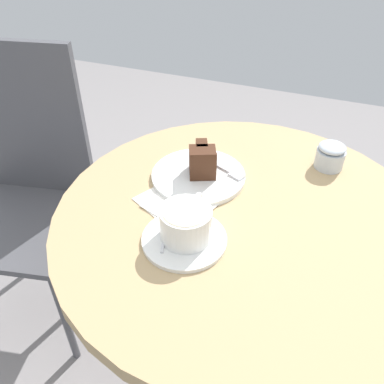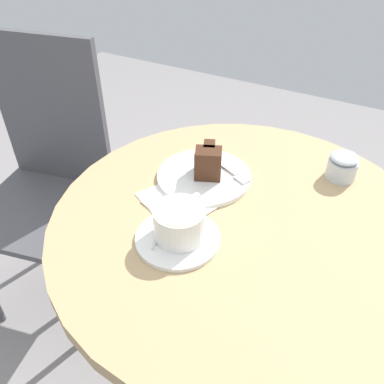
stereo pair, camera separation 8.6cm
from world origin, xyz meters
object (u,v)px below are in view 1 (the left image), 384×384
Objects in this scene: cake_slice at (202,161)px; cafe_chair at (27,178)px; saucer at (184,239)px; coffee_cup at (186,223)px; sugar_pot at (330,155)px; fork at (225,169)px; napkin at (179,202)px; teaspoon at (166,228)px; cake_plate at (198,176)px.

cafe_chair is (0.02, 0.57, -0.21)m from cake_slice.
saucer is 0.04m from coffee_cup.
coffee_cup is at bearing 146.47° from sugar_pot.
sugar_pot reaches higher than fork.
coffee_cup is 0.15× the size of cafe_chair.
napkin is at bearing -24.49° from cafe_chair.
cafe_chair is at bearing 51.60° from teaspoon.
saucer is 0.87× the size of napkin.
sugar_pot is (0.35, -0.28, 0.02)m from teaspoon.
cake_slice reaches higher than saucer.
fork reaches higher than saucer.
teaspoon is at bearing 141.31° from sugar_pot.
coffee_cup reaches higher than napkin.
saucer is 0.21m from cake_plate.
saucer is at bearing -120.96° from teaspoon.
cake_plate reaches higher than napkin.
cake_plate is 0.24× the size of cafe_chair.
sugar_pot is (0.36, -0.24, 0.03)m from saucer.
teaspoon is at bearing 76.27° from saucer.
sugar_pot reaches higher than teaspoon.
teaspoon reaches higher than saucer.
fork is (0.03, -0.05, -0.03)m from cake_slice.
cafe_chair is (0.02, 0.57, -0.17)m from cake_plate.
napkin is at bearing 171.60° from cake_slice.
coffee_cup is (0.01, -0.00, 0.04)m from saucer.
fork reaches higher than napkin.
coffee_cup is 1.46× the size of cake_slice.
fork is 1.97× the size of sugar_pot.
cake_slice is 0.48× the size of napkin.
sugar_pot is at bearing 52.33° from fork.
saucer is 1.80× the size of cake_slice.
coffee_cup is 1.31× the size of teaspoon.
napkin is 0.60m from cafe_chair.
coffee_cup is 0.21m from cake_plate.
coffee_cup is 1.01× the size of fork.
cake_plate is at bearing 118.88° from sugar_pot.
teaspoon is 0.21m from cake_slice.
cafe_chair is (0.23, 0.61, -0.17)m from saucer.
cake_plate is at bearing 13.36° from coffee_cup.
fork is at bearing -56.65° from cake_plate.
cake_slice reaches higher than cake_plate.
cake_slice reaches higher than teaspoon.
teaspoon is at bearing -179.66° from cake_plate.
teaspoon is 0.10m from napkin.
coffee_cup is 0.43m from sugar_pot.
cafe_chair is at bearing 88.28° from cake_slice.
saucer is 1.61× the size of teaspoon.
fork reaches higher than cake_plate.
teaspoon is 1.51× the size of sugar_pot.
coffee_cup is 0.71× the size of napkin.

